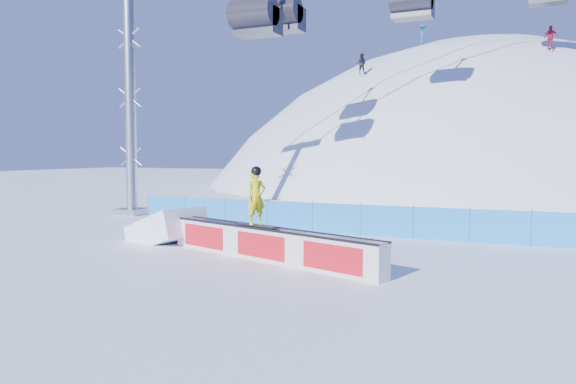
% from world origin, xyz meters
% --- Properties ---
extents(ground, '(160.00, 160.00, 0.00)m').
position_xyz_m(ground, '(0.00, 0.00, 0.00)').
color(ground, white).
rests_on(ground, ground).
extents(snow_hill, '(64.00, 64.00, 64.00)m').
position_xyz_m(snow_hill, '(0.00, 42.00, -18.00)').
color(snow_hill, white).
rests_on(snow_hill, ground).
extents(safety_fence, '(22.05, 0.05, 1.30)m').
position_xyz_m(safety_fence, '(0.00, 4.50, 0.60)').
color(safety_fence, '#197EE2').
rests_on(safety_fence, ground).
extents(rail_box, '(7.99, 3.37, 0.99)m').
position_xyz_m(rail_box, '(-2.11, -1.43, 0.49)').
color(rail_box, silver).
rests_on(rail_box, ground).
extents(snow_ramp, '(3.30, 2.66, 1.79)m').
position_xyz_m(snow_ramp, '(-6.98, 0.33, 0.00)').
color(snow_ramp, white).
rests_on(snow_ramp, ground).
extents(snowboarder, '(1.72, 0.87, 1.79)m').
position_xyz_m(snowboarder, '(-2.53, -1.28, 1.87)').
color(snowboarder, black).
rests_on(snowboarder, rail_box).
extents(distant_skiers, '(19.61, 8.38, 6.17)m').
position_xyz_m(distant_skiers, '(0.01, 30.25, 11.41)').
color(distant_skiers, black).
rests_on(distant_skiers, ground).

